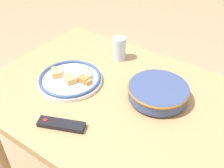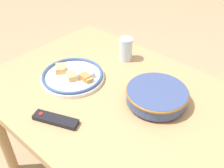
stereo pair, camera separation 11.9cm
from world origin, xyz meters
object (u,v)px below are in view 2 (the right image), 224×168
food_plate (73,76)px  tv_remote (56,120)px  drinking_glass (126,49)px  noodle_bowl (157,95)px

food_plate → tv_remote: (-0.17, 0.24, -0.01)m
tv_remote → drinking_glass: size_ratio=1.56×
food_plate → tv_remote: food_plate is taller
noodle_bowl → tv_remote: bearing=57.1°
tv_remote → drinking_glass: (0.09, -0.55, 0.05)m
noodle_bowl → drinking_glass: size_ratio=2.17×
noodle_bowl → tv_remote: (0.24, 0.36, -0.03)m
noodle_bowl → drinking_glass: bearing=-29.6°
food_plate → tv_remote: size_ratio=1.59×
food_plate → tv_remote: bearing=124.7°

